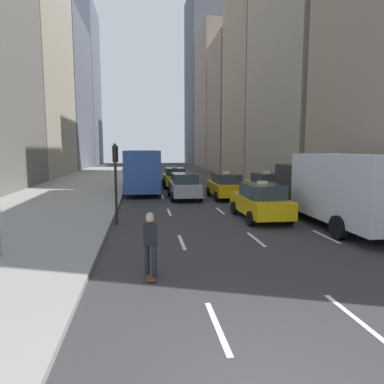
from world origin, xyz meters
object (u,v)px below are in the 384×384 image
at_px(city_bus, 142,168).
at_px(box_truck, 336,187).
at_px(taxi_lead, 175,177).
at_px(sedan_black_near, 184,186).
at_px(taxi_second, 266,185).
at_px(taxi_third, 225,186).
at_px(taxi_fourth, 261,201).
at_px(skateboarder, 150,242).
at_px(traffic_light_pole, 116,171).

bearing_deg(city_bus, box_truck, -60.39).
xyz_separation_m(taxi_lead, sedan_black_near, (-0.00, -7.19, 0.01)).
relative_size(taxi_second, taxi_third, 1.00).
height_order(taxi_third, taxi_fourth, same).
relative_size(taxi_lead, city_bus, 0.38).
distance_m(city_bus, box_truck, 17.03).
bearing_deg(skateboarder, sedan_black_near, 79.57).
bearing_deg(taxi_lead, taxi_fourth, -79.04).
xyz_separation_m(taxi_second, taxi_fourth, (-2.80, -6.89, 0.00)).
xyz_separation_m(taxi_third, box_truck, (2.80, -8.80, 0.83)).
distance_m(taxi_second, taxi_fourth, 7.44).
relative_size(city_bus, traffic_light_pole, 3.22).
xyz_separation_m(taxi_fourth, city_bus, (-5.61, 13.04, 0.91)).
bearing_deg(taxi_third, taxi_lead, 110.68).
height_order(taxi_second, taxi_fourth, same).
distance_m(taxi_lead, sedan_black_near, 7.19).
height_order(taxi_lead, sedan_black_near, taxi_lead).
xyz_separation_m(taxi_fourth, sedan_black_near, (-2.80, 7.26, 0.01)).
relative_size(taxi_second, skateboarder, 2.52).
relative_size(taxi_second, sedan_black_near, 0.98).
bearing_deg(taxi_lead, skateboarder, -96.95).
relative_size(taxi_lead, traffic_light_pole, 1.22).
relative_size(taxi_fourth, city_bus, 0.38).
height_order(taxi_second, box_truck, box_truck).
bearing_deg(traffic_light_pole, skateboarder, -78.60).
bearing_deg(skateboarder, city_bus, 90.64).
height_order(taxi_third, skateboarder, taxi_third).
bearing_deg(taxi_third, taxi_fourth, -90.00).
relative_size(taxi_fourth, box_truck, 0.52).
bearing_deg(taxi_fourth, box_truck, -32.22).
relative_size(box_truck, skateboarder, 4.81).
xyz_separation_m(taxi_third, city_bus, (-5.61, 6.00, 0.91)).
xyz_separation_m(taxi_second, sedan_black_near, (-5.60, 0.37, 0.01)).
height_order(taxi_second, city_bus, city_bus).
relative_size(taxi_second, taxi_fourth, 1.00).
height_order(taxi_lead, city_bus, city_bus).
bearing_deg(city_bus, sedan_black_near, -64.04).
xyz_separation_m(taxi_second, traffic_light_pole, (-9.55, -6.98, 1.53)).
height_order(taxi_lead, taxi_second, same).
bearing_deg(skateboarder, taxi_second, 59.14).
bearing_deg(taxi_lead, taxi_third, -69.32).
bearing_deg(skateboarder, taxi_lead, 83.05).
bearing_deg(taxi_third, traffic_light_pole, -133.46).
bearing_deg(skateboarder, box_truck, 31.67).
distance_m(taxi_third, taxi_fourth, 7.04).
bearing_deg(taxi_fourth, sedan_black_near, 111.08).
bearing_deg(taxi_fourth, skateboarder, -128.34).
xyz_separation_m(sedan_black_near, box_truck, (5.60, -9.03, 0.82)).
xyz_separation_m(city_bus, skateboarder, (0.22, -19.86, -0.82)).
bearing_deg(box_truck, taxi_fourth, 147.78).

